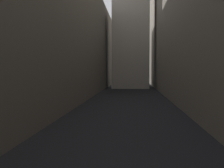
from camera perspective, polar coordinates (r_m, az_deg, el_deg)
name	(u,v)px	position (r m, az deg, el deg)	size (l,w,h in m)	color
ground_plane	(128,100)	(39.61, 3.16, -3.19)	(264.00, 264.00, 0.00)	black
building_block_left	(36,35)	(43.95, -14.42, 9.15)	(15.35, 108.00, 18.13)	#60594F
building_block_right	(219,9)	(43.75, 19.88, 13.46)	(13.34, 108.00, 24.70)	#756B5B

